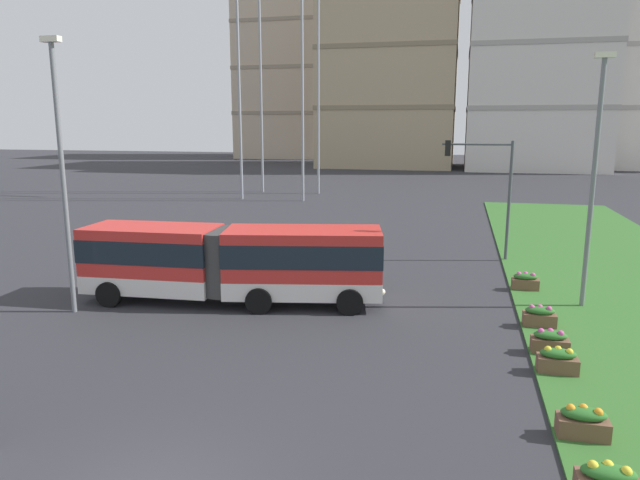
{
  "coord_description": "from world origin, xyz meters",
  "views": [
    {
      "loc": [
        5.42,
        -8.61,
        6.97
      ],
      "look_at": [
        -0.12,
        14.4,
        2.2
      ],
      "focal_mm": 32.29,
      "sensor_mm": 36.0,
      "label": 1
    }
  ],
  "objects_px": {
    "traffic_light_far_right": "(488,179)",
    "apartment_tower_westcentre": "(390,54)",
    "articulated_bus": "(232,262)",
    "car_maroon_sedan": "(230,246)",
    "apartment_tower_centre": "(541,20)",
    "apartment_tower_west": "(292,72)",
    "flower_planter_5": "(525,281)",
    "streetlight_median": "(594,173)",
    "streetlight_left": "(62,168)",
    "flower_planter_1": "(583,422)",
    "flower_planter_3": "(550,341)",
    "flower_planter_4": "(540,316)",
    "flower_planter_2": "(558,360)"
  },
  "relations": [
    {
      "from": "traffic_light_far_right",
      "to": "apartment_tower_westcentre",
      "type": "distance_m",
      "value": 71.33
    },
    {
      "from": "articulated_bus",
      "to": "car_maroon_sedan",
      "type": "relative_size",
      "value": 2.66
    },
    {
      "from": "apartment_tower_westcentre",
      "to": "apartment_tower_centre",
      "type": "distance_m",
      "value": 23.36
    },
    {
      "from": "apartment_tower_westcentre",
      "to": "car_maroon_sedan",
      "type": "bearing_deg",
      "value": -89.65
    },
    {
      "from": "articulated_bus",
      "to": "apartment_tower_west",
      "type": "relative_size",
      "value": 0.34
    },
    {
      "from": "articulated_bus",
      "to": "flower_planter_5",
      "type": "xyz_separation_m",
      "value": [
        11.51,
        4.39,
        -1.23
      ]
    },
    {
      "from": "streetlight_median",
      "to": "streetlight_left",
      "type": "bearing_deg",
      "value": -164.93
    },
    {
      "from": "streetlight_median",
      "to": "traffic_light_far_right",
      "type": "bearing_deg",
      "value": 114.5
    },
    {
      "from": "apartment_tower_centre",
      "to": "apartment_tower_west",
      "type": "bearing_deg",
      "value": 151.66
    },
    {
      "from": "flower_planter_1",
      "to": "apartment_tower_west",
      "type": "distance_m",
      "value": 116.96
    },
    {
      "from": "traffic_light_far_right",
      "to": "flower_planter_5",
      "type": "bearing_deg",
      "value": -74.85
    },
    {
      "from": "apartment_tower_west",
      "to": "streetlight_left",
      "type": "bearing_deg",
      "value": -78.31
    },
    {
      "from": "car_maroon_sedan",
      "to": "apartment_tower_centre",
      "type": "bearing_deg",
      "value": 72.1
    },
    {
      "from": "streetlight_left",
      "to": "apartment_tower_west",
      "type": "xyz_separation_m",
      "value": [
        -21.5,
        103.93,
        12.37
      ]
    },
    {
      "from": "car_maroon_sedan",
      "to": "flower_planter_3",
      "type": "bearing_deg",
      "value": -33.47
    },
    {
      "from": "flower_planter_4",
      "to": "flower_planter_5",
      "type": "distance_m",
      "value": 4.68
    },
    {
      "from": "apartment_tower_west",
      "to": "apartment_tower_westcentre",
      "type": "distance_m",
      "value": 32.73
    },
    {
      "from": "car_maroon_sedan",
      "to": "flower_planter_2",
      "type": "xyz_separation_m",
      "value": [
        14.43,
        -11.02,
        -0.33
      ]
    },
    {
      "from": "car_maroon_sedan",
      "to": "apartment_tower_westcentre",
      "type": "distance_m",
      "value": 73.92
    },
    {
      "from": "car_maroon_sedan",
      "to": "streetlight_left",
      "type": "relative_size",
      "value": 0.45
    },
    {
      "from": "flower_planter_1",
      "to": "flower_planter_3",
      "type": "relative_size",
      "value": 1.0
    },
    {
      "from": "traffic_light_far_right",
      "to": "apartment_tower_centre",
      "type": "relative_size",
      "value": 0.14
    },
    {
      "from": "car_maroon_sedan",
      "to": "streetlight_left",
      "type": "height_order",
      "value": "streetlight_left"
    },
    {
      "from": "flower_planter_3",
      "to": "streetlight_median",
      "type": "xyz_separation_m",
      "value": [
        1.9,
        5.22,
        4.77
      ]
    },
    {
      "from": "streetlight_left",
      "to": "apartment_tower_westcentre",
      "type": "relative_size",
      "value": 0.27
    },
    {
      "from": "streetlight_median",
      "to": "apartment_tower_west",
      "type": "distance_m",
      "value": 107.5
    },
    {
      "from": "flower_planter_2",
      "to": "apartment_tower_centre",
      "type": "bearing_deg",
      "value": 84.31
    },
    {
      "from": "flower_planter_1",
      "to": "flower_planter_5",
      "type": "distance_m",
      "value": 12.14
    },
    {
      "from": "articulated_bus",
      "to": "flower_planter_4",
      "type": "xyz_separation_m",
      "value": [
        11.51,
        -0.29,
        -1.23
      ]
    },
    {
      "from": "articulated_bus",
      "to": "flower_planter_5",
      "type": "height_order",
      "value": "articulated_bus"
    },
    {
      "from": "flower_planter_2",
      "to": "traffic_light_far_right",
      "type": "distance_m",
      "value": 14.76
    },
    {
      "from": "car_maroon_sedan",
      "to": "flower_planter_1",
      "type": "height_order",
      "value": "car_maroon_sedan"
    },
    {
      "from": "flower_planter_3",
      "to": "streetlight_left",
      "type": "relative_size",
      "value": 0.11
    },
    {
      "from": "flower_planter_5",
      "to": "traffic_light_far_right",
      "type": "height_order",
      "value": "traffic_light_far_right"
    },
    {
      "from": "traffic_light_far_right",
      "to": "apartment_tower_westcentre",
      "type": "relative_size",
      "value": 0.17
    },
    {
      "from": "streetlight_left",
      "to": "streetlight_median",
      "type": "bearing_deg",
      "value": 15.07
    },
    {
      "from": "traffic_light_far_right",
      "to": "apartment_tower_west",
      "type": "bearing_deg",
      "value": 111.98
    },
    {
      "from": "articulated_bus",
      "to": "flower_planter_2",
      "type": "relative_size",
      "value": 10.9
    },
    {
      "from": "flower_planter_1",
      "to": "flower_planter_2",
      "type": "bearing_deg",
      "value": 90.0
    },
    {
      "from": "flower_planter_3",
      "to": "streetlight_left",
      "type": "height_order",
      "value": "streetlight_left"
    },
    {
      "from": "flower_planter_1",
      "to": "apartment_tower_west",
      "type": "relative_size",
      "value": 0.03
    },
    {
      "from": "articulated_bus",
      "to": "apartment_tower_west",
      "type": "bearing_deg",
      "value": 104.86
    },
    {
      "from": "flower_planter_3",
      "to": "flower_planter_4",
      "type": "xyz_separation_m",
      "value": [
        0.0,
        2.44,
        0.0
      ]
    },
    {
      "from": "flower_planter_2",
      "to": "streetlight_median",
      "type": "distance_m",
      "value": 8.44
    },
    {
      "from": "articulated_bus",
      "to": "flower_planter_5",
      "type": "distance_m",
      "value": 12.38
    },
    {
      "from": "flower_planter_1",
      "to": "flower_planter_3",
      "type": "height_order",
      "value": "same"
    },
    {
      "from": "articulated_bus",
      "to": "car_maroon_sedan",
      "type": "height_order",
      "value": "articulated_bus"
    },
    {
      "from": "articulated_bus",
      "to": "flower_planter_5",
      "type": "bearing_deg",
      "value": 20.88
    },
    {
      "from": "flower_planter_3",
      "to": "traffic_light_far_right",
      "type": "bearing_deg",
      "value": 96.79
    },
    {
      "from": "articulated_bus",
      "to": "streetlight_median",
      "type": "bearing_deg",
      "value": 10.52
    }
  ]
}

